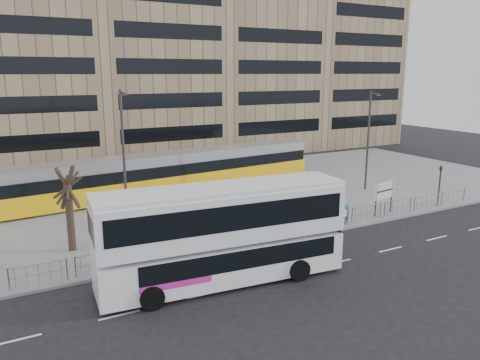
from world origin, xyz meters
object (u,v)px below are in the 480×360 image
ad_panel (346,213)px  lamp_post_east (369,137)px  pedestrian (233,219)px  traffic_light_east (440,181)px  lamp_post_west (124,151)px  bare_tree (65,163)px  double_decker_bus (222,231)px  station_sign (384,192)px  tram (166,173)px  traffic_light_west (144,223)px

ad_panel → lamp_post_east: lamp_post_east is taller
pedestrian → lamp_post_east: lamp_post_east is taller
traffic_light_east → lamp_post_west: size_ratio=0.35×
lamp_post_west → bare_tree: bearing=-137.4°
double_decker_bus → traffic_light_east: bearing=15.8°
ad_panel → bare_tree: bare_tree is taller
station_sign → bare_tree: (-20.97, 3.40, 3.50)m
bare_tree → double_decker_bus: bearing=-52.4°
ad_panel → station_sign: bearing=-11.1°
pedestrian → bare_tree: bare_tree is taller
tram → ad_panel: 15.92m
ad_panel → bare_tree: 17.94m
traffic_light_west → bare_tree: (-3.37, 3.12, 3.16)m
double_decker_bus → ad_panel: size_ratio=9.10×
traffic_light_east → lamp_post_west: bearing=143.9°
ad_panel → traffic_light_east: 9.46m
traffic_light_west → tram: bearing=45.8°
traffic_light_east → bare_tree: 26.79m
double_decker_bus → pedestrian: 6.81m
station_sign → pedestrian: size_ratio=1.21×
tram → ad_panel: (7.65, -13.93, -0.92)m
lamp_post_east → traffic_light_east: bearing=-80.0°
station_sign → bare_tree: bare_tree is taller
double_decker_bus → tram: (3.41, 17.61, -0.77)m
ad_panel → bare_tree: bearing=147.9°
traffic_light_west → lamp_post_west: bearing=62.7°
pedestrian → traffic_light_east: traffic_light_east is taller
traffic_light_east → lamp_post_east: size_ratio=0.37×
traffic_light_east → double_decker_bus: bearing=173.9°
lamp_post_west → bare_tree: (-4.29, -3.94, 0.29)m
tram → lamp_post_east: (15.87, -7.15, 2.91)m
traffic_light_east → lamp_post_east: lamp_post_east is taller
station_sign → lamp_post_west: 18.51m
station_sign → traffic_light_east: traffic_light_east is taller
traffic_light_west → lamp_post_east: size_ratio=0.37×
bare_tree → traffic_light_west: bearing=-42.8°
bare_tree → tram: bearing=47.0°
lamp_post_west → ad_panel: bearing=-32.0°
ad_panel → lamp_post_west: (-12.66, 7.90, 4.06)m
tram → traffic_light_east: bearing=-44.4°
double_decker_bus → traffic_light_west: bearing=124.3°
tram → station_sign: (11.67, -13.37, -0.07)m
lamp_post_west → lamp_post_east: 20.91m
station_sign → traffic_light_west: size_ratio=0.76×
double_decker_bus → bare_tree: bare_tree is taller
traffic_light_east → lamp_post_west: (-22.05, 7.73, 2.87)m
lamp_post_east → bare_tree: 25.32m
bare_tree → lamp_post_west: bearing=42.6°
station_sign → traffic_light_east: (5.36, -0.39, 0.33)m
pedestrian → lamp_post_east: (15.74, 4.83, 3.64)m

